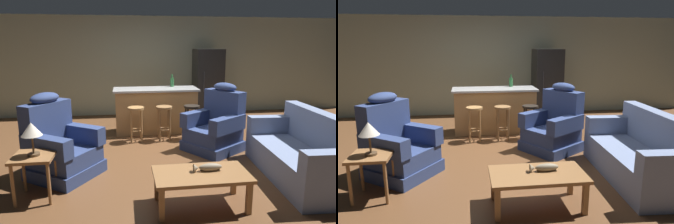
% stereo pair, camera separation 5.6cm
% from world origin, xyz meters
% --- Properties ---
extents(ground_plane, '(12.00, 12.00, 0.00)m').
position_xyz_m(ground_plane, '(0.00, 0.00, 0.00)').
color(ground_plane, brown).
extents(back_wall, '(12.00, 0.05, 2.60)m').
position_xyz_m(back_wall, '(0.00, 3.12, 1.30)').
color(back_wall, '#9EA88E').
rests_on(back_wall, ground_plane).
extents(coffee_table, '(1.10, 0.60, 0.42)m').
position_xyz_m(coffee_table, '(0.19, -1.87, 0.36)').
color(coffee_table, olive).
rests_on(coffee_table, ground_plane).
extents(fish_figurine, '(0.34, 0.10, 0.10)m').
position_xyz_m(fish_figurine, '(0.27, -1.82, 0.46)').
color(fish_figurine, '#4C3823').
rests_on(fish_figurine, coffee_table).
extents(couch, '(0.95, 1.95, 0.94)m').
position_xyz_m(couch, '(1.81, -1.30, 0.34)').
color(couch, '#707FA3').
rests_on(couch, ground_plane).
extents(recliner_near_lamp, '(1.17, 1.17, 1.20)m').
position_xyz_m(recliner_near_lamp, '(-1.61, -0.71, 0.42)').
color(recliner_near_lamp, navy).
rests_on(recliner_near_lamp, ground_plane).
extents(recliner_near_island, '(1.17, 1.17, 1.20)m').
position_xyz_m(recliner_near_island, '(0.94, 0.02, 0.42)').
color(recliner_near_island, navy).
rests_on(recliner_near_island, ground_plane).
extents(end_table, '(0.48, 0.48, 0.56)m').
position_xyz_m(end_table, '(-1.77, -1.38, 0.46)').
color(end_table, olive).
rests_on(end_table, ground_plane).
extents(table_lamp, '(0.24, 0.24, 0.41)m').
position_xyz_m(table_lamp, '(-1.76, -1.40, 0.87)').
color(table_lamp, '#4C3823').
rests_on(table_lamp, end_table).
extents(kitchen_island, '(1.80, 0.70, 0.95)m').
position_xyz_m(kitchen_island, '(0.00, 1.35, 0.48)').
color(kitchen_island, '#AD7F4C').
rests_on(kitchen_island, ground_plane).
extents(bar_stool_left, '(0.32, 0.32, 0.68)m').
position_xyz_m(bar_stool_left, '(-0.46, 0.72, 0.47)').
color(bar_stool_left, '#A87A47').
rests_on(bar_stool_left, ground_plane).
extents(bar_stool_middle, '(0.32, 0.32, 0.68)m').
position_xyz_m(bar_stool_middle, '(0.10, 0.72, 0.47)').
color(bar_stool_middle, olive).
rests_on(bar_stool_middle, ground_plane).
extents(bar_stool_right, '(0.32, 0.32, 0.68)m').
position_xyz_m(bar_stool_right, '(0.65, 0.72, 0.47)').
color(bar_stool_right, black).
rests_on(bar_stool_right, ground_plane).
extents(refrigerator, '(0.70, 0.69, 1.76)m').
position_xyz_m(refrigerator, '(1.48, 2.55, 0.88)').
color(refrigerator, black).
rests_on(refrigerator, ground_plane).
extents(bottle_tall_green, '(0.08, 0.08, 0.27)m').
position_xyz_m(bottle_tall_green, '(0.39, 1.59, 1.05)').
color(bottle_tall_green, '#2D6B38').
rests_on(bottle_tall_green, kitchen_island).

